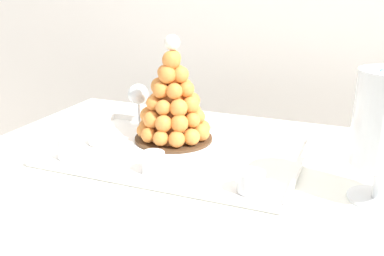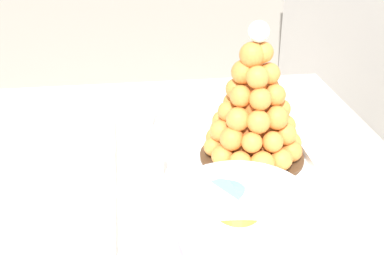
{
  "view_description": "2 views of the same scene",
  "coord_description": "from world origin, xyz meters",
  "px_view_note": "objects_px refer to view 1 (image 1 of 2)",
  "views": [
    {
      "loc": [
        0.24,
        -0.91,
        1.18
      ],
      "look_at": [
        -0.11,
        -0.02,
        0.85
      ],
      "focal_mm": 39.93,
      "sensor_mm": 36.0,
      "label": 1
    },
    {
      "loc": [
        0.72,
        -0.11,
        1.3
      ],
      "look_at": [
        0.0,
        -0.01,
        0.95
      ],
      "focal_mm": 48.68,
      "sensor_mm": 36.0,
      "label": 2
    }
  ],
  "objects_px": {
    "dessert_cup_centre": "(251,182)",
    "wine_glass": "(138,96)",
    "serving_tray": "(177,154)",
    "croquembouche": "(173,102)",
    "creme_brulee_ramekin": "(105,138)",
    "dessert_cup_mid_left": "(153,163)",
    "dessert_cup_left": "(68,149)"
  },
  "relations": [
    {
      "from": "serving_tray",
      "to": "dessert_cup_mid_left",
      "type": "relative_size",
      "value": 11.7
    },
    {
      "from": "dessert_cup_centre",
      "to": "creme_brulee_ramekin",
      "type": "height_order",
      "value": "dessert_cup_centre"
    },
    {
      "from": "dessert_cup_mid_left",
      "to": "dessert_cup_left",
      "type": "bearing_deg",
      "value": -179.28
    },
    {
      "from": "wine_glass",
      "to": "creme_brulee_ramekin",
      "type": "bearing_deg",
      "value": -95.63
    },
    {
      "from": "serving_tray",
      "to": "dessert_cup_mid_left",
      "type": "height_order",
      "value": "dessert_cup_mid_left"
    },
    {
      "from": "croquembouche",
      "to": "dessert_cup_mid_left",
      "type": "relative_size",
      "value": 5.4
    },
    {
      "from": "croquembouche",
      "to": "creme_brulee_ramekin",
      "type": "distance_m",
      "value": 0.22
    },
    {
      "from": "dessert_cup_centre",
      "to": "wine_glass",
      "type": "distance_m",
      "value": 0.55
    },
    {
      "from": "dessert_cup_mid_left",
      "to": "creme_brulee_ramekin",
      "type": "distance_m",
      "value": 0.26
    },
    {
      "from": "dessert_cup_centre",
      "to": "wine_glass",
      "type": "height_order",
      "value": "wine_glass"
    },
    {
      "from": "croquembouche",
      "to": "dessert_cup_mid_left",
      "type": "height_order",
      "value": "croquembouche"
    },
    {
      "from": "dessert_cup_mid_left",
      "to": "dessert_cup_centre",
      "type": "relative_size",
      "value": 0.92
    },
    {
      "from": "dessert_cup_mid_left",
      "to": "serving_tray",
      "type": "bearing_deg",
      "value": 88.94
    },
    {
      "from": "dessert_cup_left",
      "to": "serving_tray",
      "type": "bearing_deg",
      "value": 28.84
    },
    {
      "from": "creme_brulee_ramekin",
      "to": "wine_glass",
      "type": "distance_m",
      "value": 0.19
    },
    {
      "from": "wine_glass",
      "to": "dessert_cup_centre",
      "type": "bearing_deg",
      "value": -35.1
    },
    {
      "from": "croquembouche",
      "to": "creme_brulee_ramekin",
      "type": "bearing_deg",
      "value": -151.66
    },
    {
      "from": "serving_tray",
      "to": "croquembouche",
      "type": "distance_m",
      "value": 0.16
    },
    {
      "from": "dessert_cup_mid_left",
      "to": "wine_glass",
      "type": "xyz_separation_m",
      "value": [
        -0.2,
        0.3,
        0.07
      ]
    },
    {
      "from": "dessert_cup_left",
      "to": "dessert_cup_centre",
      "type": "height_order",
      "value": "dessert_cup_left"
    },
    {
      "from": "dessert_cup_centre",
      "to": "creme_brulee_ramekin",
      "type": "bearing_deg",
      "value": 163.33
    },
    {
      "from": "dessert_cup_left",
      "to": "dessert_cup_mid_left",
      "type": "xyz_separation_m",
      "value": [
        0.25,
        0.0,
        -0.0
      ]
    },
    {
      "from": "serving_tray",
      "to": "creme_brulee_ramekin",
      "type": "relative_size",
      "value": 7.15
    },
    {
      "from": "dessert_cup_mid_left",
      "to": "dessert_cup_centre",
      "type": "bearing_deg",
      "value": -2.14
    },
    {
      "from": "dessert_cup_centre",
      "to": "creme_brulee_ramekin",
      "type": "distance_m",
      "value": 0.48
    },
    {
      "from": "creme_brulee_ramekin",
      "to": "dessert_cup_mid_left",
      "type": "bearing_deg",
      "value": -30.41
    },
    {
      "from": "serving_tray",
      "to": "creme_brulee_ramekin",
      "type": "bearing_deg",
      "value": -179.03
    },
    {
      "from": "serving_tray",
      "to": "croquembouche",
      "type": "bearing_deg",
      "value": 118.82
    },
    {
      "from": "dessert_cup_mid_left",
      "to": "dessert_cup_centre",
      "type": "xyz_separation_m",
      "value": [
        0.24,
        -0.01,
        -0.0
      ]
    },
    {
      "from": "dessert_cup_left",
      "to": "creme_brulee_ramekin",
      "type": "relative_size",
      "value": 0.59
    },
    {
      "from": "creme_brulee_ramekin",
      "to": "serving_tray",
      "type": "bearing_deg",
      "value": 0.97
    },
    {
      "from": "wine_glass",
      "to": "croquembouche",
      "type": "bearing_deg",
      "value": -27.34
    }
  ]
}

